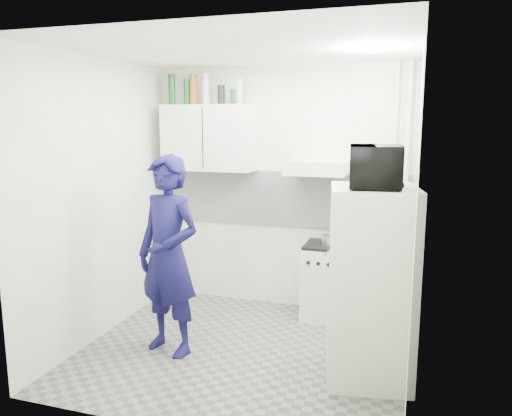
% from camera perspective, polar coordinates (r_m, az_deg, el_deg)
% --- Properties ---
extents(floor, '(2.80, 2.80, 0.00)m').
position_cam_1_polar(floor, '(4.64, -1.48, -16.00)').
color(floor, slate).
rests_on(floor, ground).
extents(ceiling, '(2.80, 2.80, 0.00)m').
position_cam_1_polar(ceiling, '(4.21, -1.65, 17.71)').
color(ceiling, white).
rests_on(ceiling, wall_back).
extents(wall_back, '(2.80, 0.00, 2.80)m').
position_cam_1_polar(wall_back, '(5.42, 2.79, 2.18)').
color(wall_back, white).
rests_on(wall_back, floor).
extents(wall_left, '(0.00, 2.60, 2.60)m').
position_cam_1_polar(wall_left, '(4.88, -17.30, 0.87)').
color(wall_left, white).
rests_on(wall_left, floor).
extents(wall_right, '(0.00, 2.60, 2.60)m').
position_cam_1_polar(wall_right, '(4.01, 17.70, -1.02)').
color(wall_right, white).
rests_on(wall_right, floor).
extents(person, '(0.73, 0.57, 1.75)m').
position_cam_1_polar(person, '(4.41, -9.97, -5.39)').
color(person, '#100F3C').
rests_on(person, floor).
extents(stove, '(0.48, 0.48, 0.76)m').
position_cam_1_polar(stove, '(5.27, 8.10, -8.41)').
color(stove, silver).
rests_on(stove, floor).
extents(fridge, '(0.74, 0.74, 1.54)m').
position_cam_1_polar(fridge, '(4.02, 12.98, -8.56)').
color(fridge, white).
rests_on(fridge, floor).
extents(stove_top, '(0.46, 0.46, 0.03)m').
position_cam_1_polar(stove_top, '(5.16, 8.21, -4.25)').
color(stove_top, black).
rests_on(stove_top, stove).
extents(saucepan, '(0.17, 0.17, 0.09)m').
position_cam_1_polar(saucepan, '(5.13, 8.44, -3.63)').
color(saucepan, silver).
rests_on(saucepan, stove_top).
extents(microwave, '(0.60, 0.45, 0.31)m').
position_cam_1_polar(microwave, '(3.84, 13.51, 4.66)').
color(microwave, black).
rests_on(microwave, fridge).
extents(bottle_a, '(0.08, 0.08, 0.33)m').
position_cam_1_polar(bottle_a, '(5.64, -9.60, 13.19)').
color(bottle_a, '#144C1E').
rests_on(bottle_a, upper_cabinet).
extents(bottle_b, '(0.07, 0.07, 0.28)m').
position_cam_1_polar(bottle_b, '(5.56, -7.89, 13.02)').
color(bottle_b, '#144C1E').
rests_on(bottle_b, upper_cabinet).
extents(bottle_c, '(0.08, 0.08, 0.32)m').
position_cam_1_polar(bottle_c, '(5.53, -7.18, 13.27)').
color(bottle_c, brown).
rests_on(bottle_c, upper_cabinet).
extents(bottle_d, '(0.07, 0.07, 0.33)m').
position_cam_1_polar(bottle_d, '(5.47, -5.76, 13.37)').
color(bottle_d, '#B2B7BC').
rests_on(bottle_d, upper_cabinet).
extents(canister_a, '(0.08, 0.08, 0.20)m').
position_cam_1_polar(canister_a, '(5.40, -4.00, 12.77)').
color(canister_a, black).
rests_on(canister_a, upper_cabinet).
extents(canister_b, '(0.08, 0.08, 0.15)m').
position_cam_1_polar(canister_b, '(5.35, -2.51, 12.57)').
color(canister_b, '#144C1E').
rests_on(canister_b, upper_cabinet).
extents(bottle_e, '(0.07, 0.07, 0.27)m').
position_cam_1_polar(bottle_e, '(5.33, -1.90, 13.22)').
color(bottle_e, '#B2B7BC').
rests_on(bottle_e, upper_cabinet).
extents(upper_cabinet, '(1.00, 0.35, 0.70)m').
position_cam_1_polar(upper_cabinet, '(5.45, -5.36, 8.00)').
color(upper_cabinet, white).
rests_on(upper_cabinet, wall_back).
extents(range_hood, '(0.60, 0.50, 0.14)m').
position_cam_1_polar(range_hood, '(5.05, 7.03, 4.63)').
color(range_hood, silver).
rests_on(range_hood, wall_back).
extents(backsplash, '(2.74, 0.03, 0.60)m').
position_cam_1_polar(backsplash, '(5.42, 2.74, 1.11)').
color(backsplash, white).
rests_on(backsplash, wall_back).
extents(pipe_a, '(0.05, 0.05, 2.60)m').
position_cam_1_polar(pipe_a, '(5.16, 16.63, 1.39)').
color(pipe_a, silver).
rests_on(pipe_a, floor).
extents(pipe_b, '(0.04, 0.04, 2.60)m').
position_cam_1_polar(pipe_b, '(5.17, 15.31, 1.46)').
color(pipe_b, silver).
rests_on(pipe_b, floor).
extents(ceiling_spot_fixture, '(0.10, 0.10, 0.02)m').
position_cam_1_polar(ceiling_spot_fixture, '(4.19, 12.94, 17.10)').
color(ceiling_spot_fixture, white).
rests_on(ceiling_spot_fixture, ceiling).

